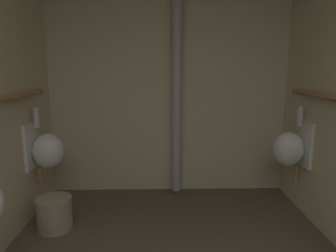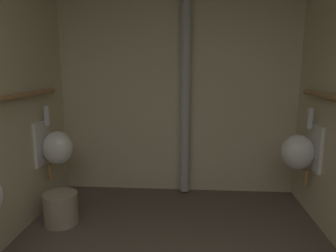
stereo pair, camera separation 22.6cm
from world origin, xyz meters
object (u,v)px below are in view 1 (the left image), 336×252
object	(u,v)px
urinal_right_far	(291,148)
waste_bin	(55,213)
urinal_left_far	(46,150)
standpipe_back_wall	(177,78)

from	to	relation	value
urinal_right_far	waste_bin	size ratio (longest dim) A/B	2.45
urinal_left_far	standpipe_back_wall	bearing A→B (deg)	22.06
urinal_left_far	urinal_right_far	bearing A→B (deg)	0.37
urinal_left_far	waste_bin	world-z (taller)	urinal_left_far
waste_bin	standpipe_back_wall	bearing A→B (deg)	35.59
urinal_right_far	standpipe_back_wall	size ratio (longest dim) A/B	0.29
urinal_left_far	waste_bin	size ratio (longest dim) A/B	2.45
urinal_right_far	standpipe_back_wall	world-z (taller)	standpipe_back_wall
urinal_left_far	waste_bin	distance (m)	0.60
urinal_left_far	waste_bin	bearing A→B (deg)	-63.76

